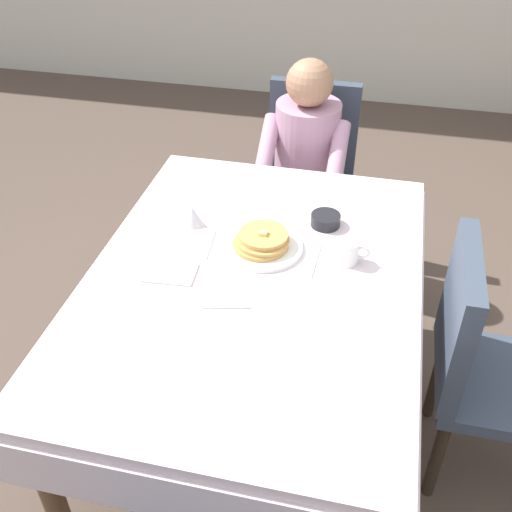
% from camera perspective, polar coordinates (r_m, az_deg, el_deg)
% --- Properties ---
extents(ground_plane, '(14.00, 14.00, 0.00)m').
position_cam_1_polar(ground_plane, '(2.57, -0.23, -14.81)').
color(ground_plane, brown).
extents(dining_table_main, '(1.12, 1.52, 0.74)m').
position_cam_1_polar(dining_table_main, '(2.09, -0.28, -3.80)').
color(dining_table_main, silver).
rests_on(dining_table_main, ground).
extents(chair_diner, '(0.44, 0.45, 0.93)m').
position_cam_1_polar(chair_diner, '(3.11, 4.95, 8.39)').
color(chair_diner, '#384251').
rests_on(chair_diner, ground).
extents(diner_person, '(0.40, 0.43, 1.12)m').
position_cam_1_polar(diner_person, '(2.91, 4.61, 9.34)').
color(diner_person, '#B2849E').
rests_on(diner_person, ground).
extents(chair_right_side, '(0.45, 0.44, 0.93)m').
position_cam_1_polar(chair_right_side, '(2.18, 20.10, -8.95)').
color(chair_right_side, '#384251').
rests_on(chair_right_side, ground).
extents(plate_breakfast, '(0.28, 0.28, 0.02)m').
position_cam_1_polar(plate_breakfast, '(2.15, 0.64, 0.84)').
color(plate_breakfast, white).
rests_on(plate_breakfast, dining_table_main).
extents(breakfast_stack, '(0.20, 0.20, 0.06)m').
position_cam_1_polar(breakfast_stack, '(2.13, 0.62, 1.51)').
color(breakfast_stack, tan).
rests_on(breakfast_stack, plate_breakfast).
extents(cup_coffee, '(0.11, 0.08, 0.08)m').
position_cam_1_polar(cup_coffee, '(2.10, 8.65, 0.40)').
color(cup_coffee, white).
rests_on(cup_coffee, dining_table_main).
extents(bowl_butter, '(0.11, 0.11, 0.04)m').
position_cam_1_polar(bowl_butter, '(2.28, 6.52, 3.37)').
color(bowl_butter, black).
rests_on(bowl_butter, dining_table_main).
extents(syrup_pitcher, '(0.08, 0.08, 0.07)m').
position_cam_1_polar(syrup_pitcher, '(2.27, -5.94, 3.76)').
color(syrup_pitcher, silver).
rests_on(syrup_pitcher, dining_table_main).
extents(fork_left_of_plate, '(0.03, 0.18, 0.00)m').
position_cam_1_polar(fork_left_of_plate, '(2.18, -4.36, 1.08)').
color(fork_left_of_plate, silver).
rests_on(fork_left_of_plate, dining_table_main).
extents(knife_right_of_plate, '(0.02, 0.20, 0.00)m').
position_cam_1_polar(knife_right_of_plate, '(2.11, 5.56, -0.28)').
color(knife_right_of_plate, silver).
rests_on(knife_right_of_plate, dining_table_main).
extents(spoon_near_edge, '(0.15, 0.05, 0.00)m').
position_cam_1_polar(spoon_near_edge, '(1.92, -2.79, -4.74)').
color(spoon_near_edge, silver).
rests_on(spoon_near_edge, dining_table_main).
extents(napkin_folded, '(0.18, 0.13, 0.01)m').
position_cam_1_polar(napkin_folded, '(2.06, -8.01, -1.53)').
color(napkin_folded, white).
rests_on(napkin_folded, dining_table_main).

